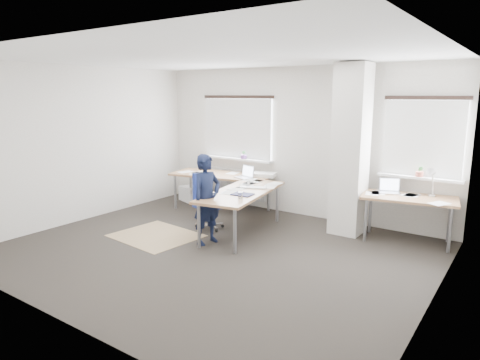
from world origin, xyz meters
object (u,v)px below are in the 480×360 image
Objects in this scene: person at (207,199)px; desk_main at (233,184)px; task_chair at (208,214)px; desk_side at (409,199)px.

desk_main is at bearing 27.63° from person.
task_chair is 0.85m from person.
person is at bearing -154.10° from desk_side.
desk_main is at bearing -177.91° from desk_side.
person is at bearing -31.91° from task_chair.
desk_side is at bearing 42.76° from task_chair.
desk_side is at bearing -43.67° from person.
desk_main is 0.78m from task_chair.
desk_main is 2.93× the size of task_chair.
desk_side is 3.28m from task_chair.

